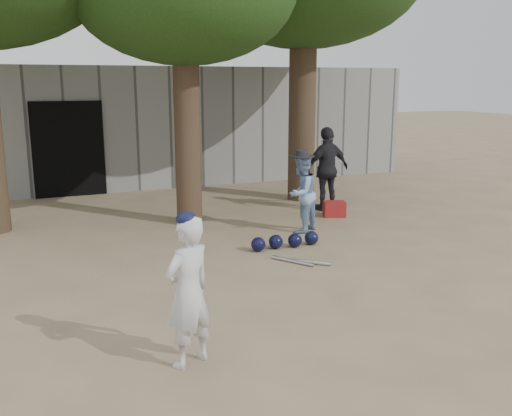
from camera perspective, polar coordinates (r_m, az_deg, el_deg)
name	(u,v)px	position (r m, az deg, el deg)	size (l,w,h in m)	color
ground	(243,306)	(6.95, -1.32, -9.76)	(70.00, 70.00, 0.00)	#937C5E
boy_player	(188,292)	(5.39, -6.79, -8.32)	(0.53, 0.35, 1.46)	silver
spectator_blue	(301,193)	(10.12, 4.54, 1.46)	(0.68, 0.53, 1.39)	#809EC6
spectator_dark	(327,169)	(11.90, 7.14, 3.90)	(1.01, 0.42, 1.73)	black
red_bag	(334,209)	(11.46, 7.85, -0.09)	(0.42, 0.32, 0.30)	maroon
back_building	(104,123)	(16.52, -14.99, 8.20)	(16.00, 5.24, 3.00)	gray
helmet_row	(285,241)	(9.24, 2.96, -3.32)	(1.19, 0.28, 0.23)	black
bat_pile	(300,261)	(8.51, 4.42, -5.35)	(0.68, 0.70, 0.06)	#ADAEB4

